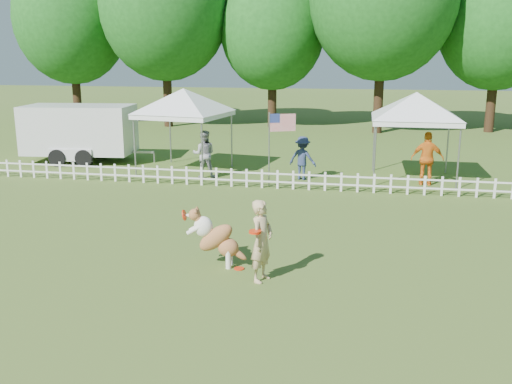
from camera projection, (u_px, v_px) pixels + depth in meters
ground at (235, 269)px, 11.37m from camera, size 120.00×120.00×0.00m
picket_fence at (285, 180)px, 17.98m from camera, size 22.00×0.08×0.60m
handler at (262, 241)px, 10.61m from camera, size 0.53×0.66×1.57m
dog at (217, 238)px, 11.38m from camera, size 1.17×0.44×1.20m
frisbee_on_turf at (239, 269)px, 11.35m from camera, size 0.27×0.27×0.02m
canopy_tent_left at (185, 131)px, 20.53m from camera, size 3.22×3.22×2.91m
canopy_tent_right at (414, 137)px, 19.12m from camera, size 2.80×2.80×2.88m
cargo_trailer at (80, 133)px, 22.37m from camera, size 5.38×2.84×2.27m
flag_pole at (269, 150)px, 18.15m from camera, size 0.88×0.43×2.38m
spectator_a at (204, 154)px, 19.56m from camera, size 0.90×0.76×1.63m
spectator_b at (303, 158)px, 19.25m from camera, size 1.06×0.78×1.47m
spectator_c at (427, 159)px, 18.40m from camera, size 1.04×0.48×1.74m
tree_far_left at (72, 30)px, 33.83m from camera, size 6.60×6.60×11.00m
tree_left at (165, 20)px, 32.12m from camera, size 7.40×7.40×12.00m
tree_center_left at (273, 40)px, 32.23m from camera, size 6.00×6.00×9.80m
tree_center_right at (383, 11)px, 29.35m from camera, size 7.60×7.60×12.60m
tree_right at (498, 33)px, 29.93m from camera, size 6.20×6.20×10.40m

